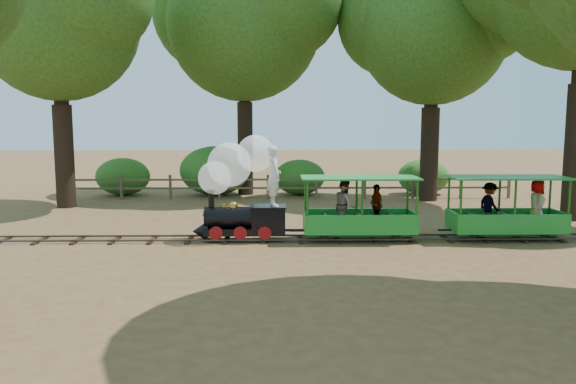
{
  "coord_description": "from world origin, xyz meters",
  "views": [
    {
      "loc": [
        -0.63,
        -14.9,
        3.26
      ],
      "look_at": [
        -0.32,
        0.5,
        1.26
      ],
      "focal_mm": 35.0,
      "sensor_mm": 36.0,
      "label": 1
    }
  ],
  "objects_px": {
    "carriage_front": "(357,212)",
    "locomotive": "(239,180)",
    "carriage_rear": "(508,211)",
    "fence": "(292,185)"
  },
  "relations": [
    {
      "from": "carriage_front",
      "to": "carriage_rear",
      "type": "distance_m",
      "value": 4.11
    },
    {
      "from": "carriage_front",
      "to": "carriage_rear",
      "type": "height_order",
      "value": "same"
    },
    {
      "from": "carriage_front",
      "to": "locomotive",
      "type": "bearing_deg",
      "value": 178.66
    },
    {
      "from": "carriage_front",
      "to": "carriage_rear",
      "type": "bearing_deg",
      "value": -0.05
    },
    {
      "from": "locomotive",
      "to": "carriage_rear",
      "type": "distance_m",
      "value": 7.36
    },
    {
      "from": "carriage_front",
      "to": "fence",
      "type": "relative_size",
      "value": 0.17
    },
    {
      "from": "carriage_rear",
      "to": "fence",
      "type": "bearing_deg",
      "value": 125.19
    },
    {
      "from": "carriage_front",
      "to": "fence",
      "type": "bearing_deg",
      "value": 100.91
    },
    {
      "from": "carriage_front",
      "to": "fence",
      "type": "height_order",
      "value": "carriage_front"
    },
    {
      "from": "carriage_rear",
      "to": "carriage_front",
      "type": "bearing_deg",
      "value": 179.95
    }
  ]
}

